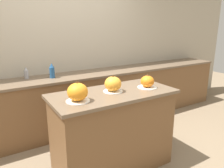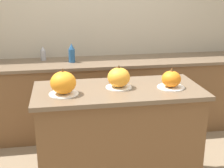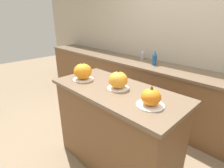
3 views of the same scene
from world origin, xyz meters
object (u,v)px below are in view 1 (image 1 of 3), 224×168
object	(u,v)px
pumpkin_cake_left	(78,92)
pumpkin_cake_center	(113,84)
bottle_tall	(52,71)
bottle_short	(26,73)
pumpkin_cake_right	(147,82)

from	to	relation	value
pumpkin_cake_left	pumpkin_cake_center	size ratio (longest dim) A/B	1.07
pumpkin_cake_left	bottle_tall	world-z (taller)	pumpkin_cake_left
pumpkin_cake_left	pumpkin_cake_center	world-z (taller)	pumpkin_cake_left
bottle_tall	pumpkin_cake_center	bearing A→B (deg)	-74.11
pumpkin_cake_left	bottle_short	distance (m)	1.42
bottle_short	pumpkin_cake_center	bearing A→B (deg)	-63.23
pumpkin_cake_right	pumpkin_cake_center	bearing A→B (deg)	170.17
pumpkin_cake_right	pumpkin_cake_left	bearing A→B (deg)	-178.83
pumpkin_cake_center	bottle_tall	bearing A→B (deg)	105.89
pumpkin_cake_center	pumpkin_cake_right	bearing A→B (deg)	-9.83
pumpkin_cake_left	bottle_short	bearing A→B (deg)	98.50
pumpkin_cake_center	bottle_tall	distance (m)	1.21
bottle_tall	bottle_short	world-z (taller)	bottle_tall
pumpkin_cake_left	pumpkin_cake_center	bearing A→B (deg)	11.43
pumpkin_cake_center	bottle_tall	world-z (taller)	pumpkin_cake_center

